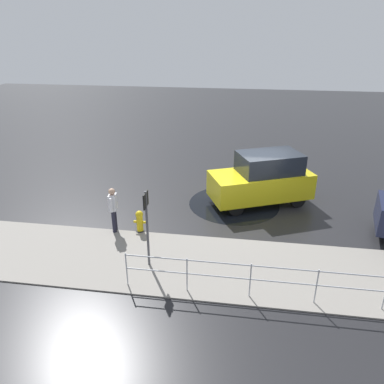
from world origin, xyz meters
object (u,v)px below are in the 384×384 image
at_px(pedestrian, 113,207).
at_px(fire_hydrant, 140,222).
at_px(moving_hatchback, 263,179).
at_px(sign_post, 147,218).

bearing_deg(pedestrian, fire_hydrant, -172.89).
height_order(fire_hydrant, pedestrian, pedestrian).
bearing_deg(moving_hatchback, fire_hydrant, 35.55).
distance_m(pedestrian, sign_post, 2.50).
xyz_separation_m(fire_hydrant, pedestrian, (0.86, 0.11, 0.56)).
xyz_separation_m(fire_hydrant, sign_post, (-0.80, 1.87, 1.18)).
bearing_deg(moving_hatchback, pedestrian, 31.54).
relative_size(moving_hatchback, fire_hydrant, 5.30).
xyz_separation_m(moving_hatchback, fire_hydrant, (4.16, 2.98, -0.63)).
distance_m(moving_hatchback, sign_post, 5.92).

